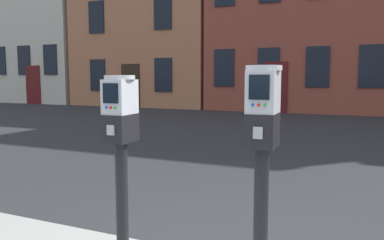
% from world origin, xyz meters
% --- Properties ---
extents(parking_meter_near_kerb, '(0.22, 0.26, 1.34)m').
position_xyz_m(parking_meter_near_kerb, '(-0.57, -0.11, 1.06)').
color(parking_meter_near_kerb, black).
rests_on(parking_meter_near_kerb, sidewalk_slab).
extents(parking_meter_twin_adjacent, '(0.22, 0.26, 1.39)m').
position_xyz_m(parking_meter_twin_adjacent, '(0.46, -0.11, 1.10)').
color(parking_meter_twin_adjacent, black).
rests_on(parking_meter_twin_adjacent, sidewalk_slab).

